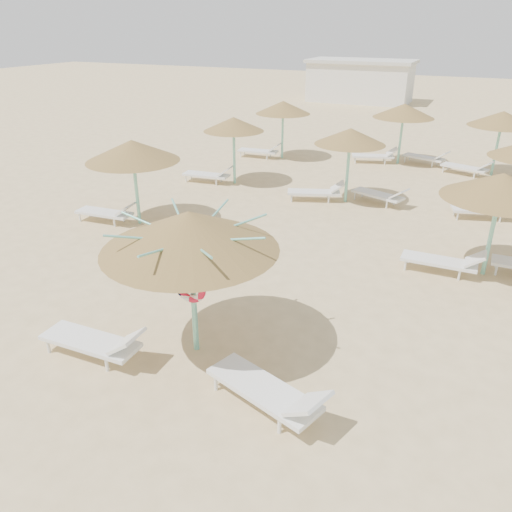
% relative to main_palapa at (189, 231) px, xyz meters
% --- Properties ---
extents(ground, '(120.00, 120.00, 0.00)m').
position_rel_main_palapa_xyz_m(ground, '(0.40, 0.34, -2.57)').
color(ground, '#D7BA83').
rests_on(ground, ground).
extents(main_palapa, '(3.29, 3.29, 2.95)m').
position_rel_main_palapa_xyz_m(main_palapa, '(0.00, 0.00, 0.00)').
color(main_palapa, '#75CBB5').
rests_on(main_palapa, ground).
extents(lounger_main_a, '(2.19, 0.70, 0.79)m').
position_rel_main_palapa_xyz_m(lounger_main_a, '(-1.61, -1.06, -2.19)').
color(lounger_main_a, white).
rests_on(lounger_main_a, ground).
extents(lounger_main_b, '(2.37, 1.37, 0.83)m').
position_rel_main_palapa_xyz_m(lounger_main_b, '(2.04, -1.00, -2.17)').
color(lounger_main_b, white).
rests_on(lounger_main_b, ground).
extents(palapa_field, '(14.67, 14.11, 2.73)m').
position_rel_main_palapa_xyz_m(palapa_field, '(0.54, 11.02, -0.26)').
color(palapa_field, '#75CBB5').
rests_on(palapa_field, ground).
extents(service_hut, '(8.40, 4.40, 3.25)m').
position_rel_main_palapa_xyz_m(service_hut, '(-5.60, 35.34, -0.92)').
color(service_hut, silver).
rests_on(service_hut, ground).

